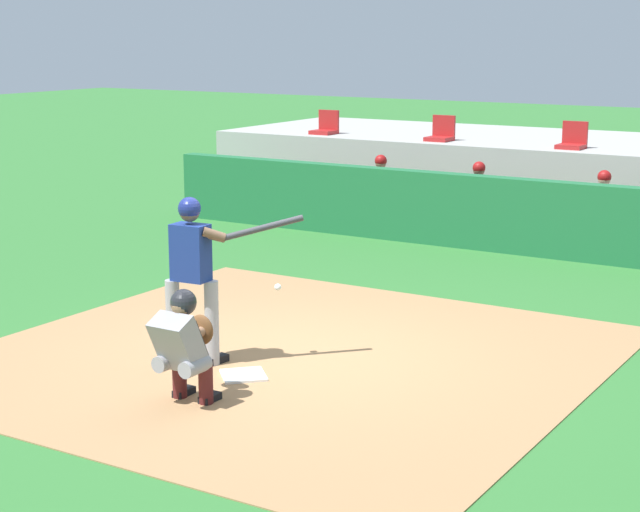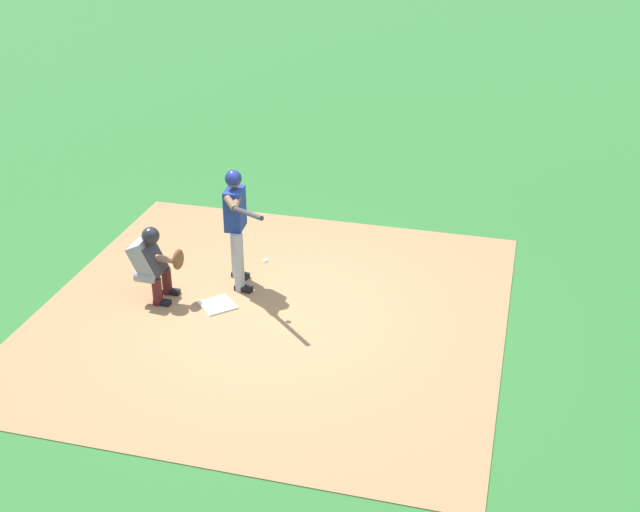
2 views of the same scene
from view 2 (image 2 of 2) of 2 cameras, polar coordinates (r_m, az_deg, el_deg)
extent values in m
plane|color=#2D6B2D|center=(11.70, -3.33, -3.96)|extent=(80.00, 80.00, 0.00)
cube|color=#9E754C|center=(11.69, -3.33, -3.94)|extent=(6.40, 6.40, 0.01)
cube|color=white|center=(11.92, -7.00, -3.34)|extent=(0.62, 0.62, 0.02)
cylinder|color=#99999E|center=(12.45, -5.77, 0.41)|extent=(0.15, 0.15, 0.92)
cylinder|color=#99999E|center=(12.08, -5.56, -0.46)|extent=(0.15, 0.15, 0.92)
cube|color=navy|center=(11.94, -5.83, 3.22)|extent=(0.40, 0.27, 0.60)
sphere|color=brown|center=(11.77, -5.93, 5.14)|extent=(0.21, 0.21, 0.21)
sphere|color=navy|center=(11.76, -5.94, 5.29)|extent=(0.24, 0.24, 0.24)
cylinder|color=brown|center=(11.76, -5.64, 3.98)|extent=(0.57, 0.19, 0.18)
cylinder|color=brown|center=(11.60, -6.12, 3.62)|extent=(0.24, 0.25, 0.17)
cylinder|color=#333338|center=(11.15, -4.97, 2.93)|extent=(0.64, 0.65, 0.24)
cube|color=black|center=(12.61, -5.44, -1.32)|extent=(0.16, 0.28, 0.09)
cube|color=black|center=(12.25, -5.23, -2.24)|extent=(0.16, 0.28, 0.09)
cylinder|color=gray|center=(12.22, -11.13, -0.75)|extent=(0.16, 0.32, 0.16)
cylinder|color=#4C1919|center=(12.26, -10.41, -1.70)|extent=(0.14, 0.14, 0.42)
cube|color=black|center=(12.32, -10.09, -2.43)|extent=(0.11, 0.24, 0.08)
cylinder|color=gray|center=(11.97, -11.78, -1.44)|extent=(0.16, 0.32, 0.16)
cylinder|color=#4C1919|center=(12.01, -11.04, -2.41)|extent=(0.14, 0.14, 0.42)
cube|color=black|center=(12.07, -10.71, -3.15)|extent=(0.11, 0.24, 0.08)
cube|color=gray|center=(12.02, -11.76, -0.13)|extent=(0.40, 0.44, 0.57)
cube|color=#2D2D33|center=(11.97, -11.25, -0.20)|extent=(0.38, 0.26, 0.45)
sphere|color=#996B4C|center=(11.83, -11.57, 1.29)|extent=(0.21, 0.21, 0.21)
sphere|color=#232328|center=(11.81, -11.49, 1.37)|extent=(0.25, 0.25, 0.25)
cylinder|color=#996B4C|center=(11.95, -10.71, -0.18)|extent=(0.10, 0.45, 0.10)
ellipsoid|color=brown|center=(11.90, -9.65, -0.22)|extent=(0.28, 0.12, 0.30)
sphere|color=white|center=(11.37, -3.72, -0.35)|extent=(0.07, 0.07, 0.07)
camera|label=1|loc=(13.06, -58.14, 2.89)|focal=59.23mm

